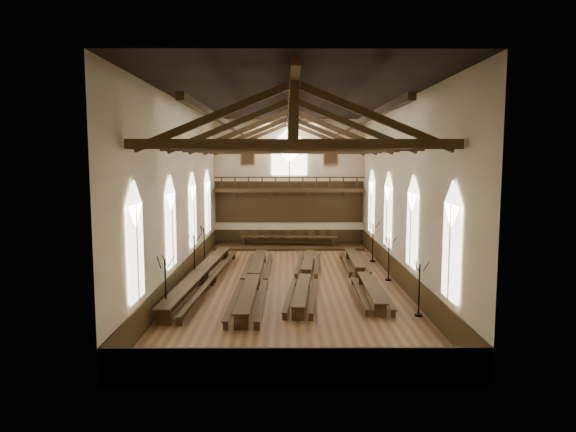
# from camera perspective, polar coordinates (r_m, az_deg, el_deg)

# --- Properties ---
(ground) EXTENTS (26.00, 26.00, 0.00)m
(ground) POSITION_cam_1_polar(r_m,az_deg,el_deg) (28.78, 0.33, -7.47)
(ground) COLOR brown
(ground) RESTS_ON ground
(room_walls) EXTENTS (26.00, 26.00, 26.00)m
(room_walls) POSITION_cam_1_polar(r_m,az_deg,el_deg) (27.94, 0.34, 5.50)
(room_walls) COLOR beige
(room_walls) RESTS_ON ground
(wainscot_band) EXTENTS (12.00, 26.00, 1.20)m
(wainscot_band) POSITION_cam_1_polar(r_m,az_deg,el_deg) (28.64, 0.33, -6.30)
(wainscot_band) COLOR #362710
(wainscot_band) RESTS_ON ground
(side_windows) EXTENTS (11.85, 19.80, 4.50)m
(side_windows) POSITION_cam_1_polar(r_m,az_deg,el_deg) (28.12, 0.33, -0.05)
(side_windows) COLOR white
(side_windows) RESTS_ON room_walls
(end_window) EXTENTS (2.80, 0.12, 3.80)m
(end_window) POSITION_cam_1_polar(r_m,az_deg,el_deg) (40.84, 0.13, 6.86)
(end_window) COLOR white
(end_window) RESTS_ON room_walls
(minstrels_gallery) EXTENTS (11.80, 1.24, 3.70)m
(minstrels_gallery) POSITION_cam_1_polar(r_m,az_deg,el_deg) (40.71, 0.13, 2.19)
(minstrels_gallery) COLOR #3B2912
(minstrels_gallery) RESTS_ON room_walls
(portraits) EXTENTS (7.75, 0.09, 1.45)m
(portraits) POSITION_cam_1_polar(r_m,az_deg,el_deg) (40.84, 0.13, 6.69)
(portraits) COLOR brown
(portraits) RESTS_ON room_walls
(roof_trusses) EXTENTS (11.70, 25.70, 2.80)m
(roof_trusses) POSITION_cam_1_polar(r_m,az_deg,el_deg) (27.97, 0.34, 9.10)
(roof_trusses) COLOR #3B2912
(roof_trusses) RESTS_ON room_walls
(refectory_row_a) EXTENTS (2.05, 14.93, 0.80)m
(refectory_row_a) POSITION_cam_1_polar(r_m,az_deg,el_deg) (28.82, -9.59, -6.35)
(refectory_row_a) COLOR #3B2912
(refectory_row_a) RESTS_ON ground
(refectory_row_b) EXTENTS (1.63, 14.52, 0.76)m
(refectory_row_b) POSITION_cam_1_polar(r_m,az_deg,el_deg) (27.79, -3.82, -6.80)
(refectory_row_b) COLOR #3B2912
(refectory_row_b) RESTS_ON ground
(refectory_row_c) EXTENTS (1.93, 13.81, 0.68)m
(refectory_row_c) POSITION_cam_1_polar(r_m,az_deg,el_deg) (28.62, 2.01, -6.54)
(refectory_row_c) COLOR #3B2912
(refectory_row_c) RESTS_ON ground
(refectory_row_d) EXTENTS (1.52, 13.75, 0.68)m
(refectory_row_d) POSITION_cam_1_polar(r_m,az_deg,el_deg) (29.38, 8.22, -6.25)
(refectory_row_d) COLOR #3B2912
(refectory_row_d) RESTS_ON ground
(dais) EXTENTS (11.40, 2.95, 0.20)m
(dais) POSITION_cam_1_polar(r_m,az_deg,el_deg) (39.92, 0.11, -3.40)
(dais) COLOR #362710
(dais) RESTS_ON ground
(high_table) EXTENTS (7.54, 1.41, 0.70)m
(high_table) POSITION_cam_1_polar(r_m,az_deg,el_deg) (39.81, 0.11, -2.42)
(high_table) COLOR #3B2912
(high_table) RESTS_ON dais
(high_chairs) EXTENTS (7.68, 0.48, 1.04)m
(high_chairs) POSITION_cam_1_polar(r_m,az_deg,el_deg) (40.55, 0.10, -2.30)
(high_chairs) COLOR #3B2912
(high_chairs) RESTS_ON dais
(candelabrum_left_near) EXTENTS (0.79, 0.81, 2.71)m
(candelabrum_left_near) POSITION_cam_1_polar(r_m,az_deg,el_deg) (23.35, -13.42, -8.86)
(candelabrum_left_near) COLOR black
(candelabrum_left_near) RESTS_ON ground
(candelabrum_left_mid) EXTENTS (0.75, 0.81, 2.65)m
(candelabrum_left_mid) POSITION_cam_1_polar(r_m,az_deg,el_deg) (30.15, -10.35, -5.37)
(candelabrum_left_mid) COLOR black
(candelabrum_left_mid) RESTS_ON ground
(candelabrum_left_far) EXTENTS (0.70, 0.80, 2.61)m
(candelabrum_left_far) POSITION_cam_1_polar(r_m,az_deg,el_deg) (33.66, -9.28, -4.13)
(candelabrum_left_far) COLOR black
(candelabrum_left_far) RESTS_ON ground
(candelabrum_right_near) EXTENTS (0.72, 0.74, 2.47)m
(candelabrum_right_near) POSITION_cam_1_polar(r_m,az_deg,el_deg) (23.49, 14.34, -8.98)
(candelabrum_right_near) COLOR black
(candelabrum_right_near) RESTS_ON ground
(candelabrum_right_mid) EXTENTS (0.74, 0.76, 2.53)m
(candelabrum_right_mid) POSITION_cam_1_polar(r_m,az_deg,el_deg) (29.77, 11.11, -5.60)
(candelabrum_right_mid) COLOR black
(candelabrum_right_mid) RESTS_ON ground
(candelabrum_right_far) EXTENTS (0.75, 0.84, 2.75)m
(candelabrum_right_far) POSITION_cam_1_polar(r_m,az_deg,el_deg) (34.87, 9.40, -3.70)
(candelabrum_right_far) COLOR black
(candelabrum_right_far) RESTS_ON ground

